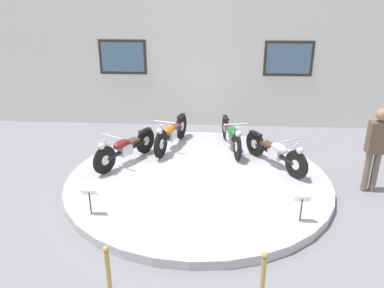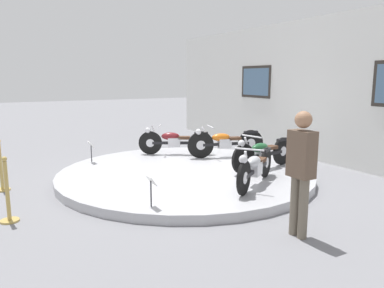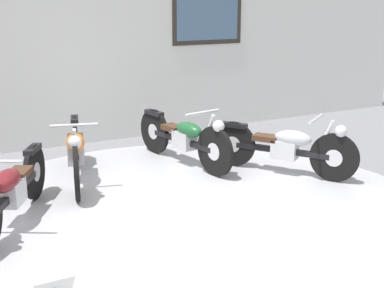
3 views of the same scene
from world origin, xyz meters
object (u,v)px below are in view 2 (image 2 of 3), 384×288
object	(u,v)px
motorcycle_maroon	(174,140)
stanchion_post_left_of_entry	(1,173)
info_placard_front_left	(91,147)
motorcycle_green	(263,152)
stanchion_post_right_of_entry	(8,200)
motorcycle_orange	(225,142)
info_placard_front_centre	(151,184)
visitor_standing	(301,166)
motorcycle_silver	(255,166)

from	to	relation	value
motorcycle_maroon	stanchion_post_left_of_entry	bearing A→B (deg)	-79.59
info_placard_front_left	motorcycle_green	bearing A→B (deg)	50.94
motorcycle_green	stanchion_post_right_of_entry	distance (m)	5.13
motorcycle_orange	info_placard_front_centre	size ratio (longest dim) A/B	3.84
info_placard_front_centre	visitor_standing	bearing A→B (deg)	41.33
info_placard_front_left	motorcycle_silver	bearing A→B (deg)	31.85
motorcycle_silver	info_placard_front_centre	distance (m)	2.17
motorcycle_maroon	stanchion_post_left_of_entry	world-z (taller)	stanchion_post_left_of_entry
motorcycle_orange	motorcycle_silver	bearing A→B (deg)	-21.81
info_placard_front_centre	stanchion_post_right_of_entry	bearing A→B (deg)	-113.96
info_placard_front_centre	motorcycle_orange	bearing A→B (deg)	129.07
motorcycle_orange	motorcycle_green	xyz separation A→B (m)	(1.50, -0.00, -0.01)
motorcycle_orange	visitor_standing	bearing A→B (deg)	-21.38
motorcycle_orange	info_placard_front_centre	bearing A→B (deg)	-50.93
motorcycle_orange	motorcycle_maroon	bearing A→B (deg)	-133.81
motorcycle_maroon	visitor_standing	world-z (taller)	visitor_standing
motorcycle_maroon	stanchion_post_right_of_entry	xyz separation A→B (m)	(2.61, -4.15, -0.20)
info_placard_front_centre	stanchion_post_left_of_entry	xyz separation A→B (m)	(-2.73, -1.98, -0.19)
visitor_standing	motorcycle_green	bearing A→B (deg)	148.89
motorcycle_maroon	info_placard_front_left	distance (m)	2.17
motorcycle_orange	stanchion_post_right_of_entry	xyz separation A→B (m)	(1.67, -5.13, -0.22)
stanchion_post_left_of_entry	motorcycle_silver	bearing A→B (deg)	57.84
motorcycle_silver	info_placard_front_left	world-z (taller)	motorcycle_silver
info_placard_front_left	stanchion_post_left_of_entry	size ratio (longest dim) A/B	0.50
motorcycle_orange	stanchion_post_right_of_entry	bearing A→B (deg)	-71.95
motorcycle_green	info_placard_front_centre	size ratio (longest dim) A/B	3.85
visitor_standing	stanchion_post_right_of_entry	distance (m)	4.37
motorcycle_orange	info_placard_front_left	size ratio (longest dim) A/B	3.84
info_placard_front_left	stanchion_post_right_of_entry	size ratio (longest dim) A/B	0.50
motorcycle_silver	stanchion_post_left_of_entry	distance (m)	4.91
motorcycle_green	motorcycle_silver	world-z (taller)	motorcycle_green
motorcycle_green	motorcycle_maroon	bearing A→B (deg)	-158.17
stanchion_post_left_of_entry	motorcycle_orange	bearing A→B (deg)	88.06
motorcycle_silver	visitor_standing	distance (m)	1.98
info_placard_front_centre	stanchion_post_left_of_entry	size ratio (longest dim) A/B	0.50
motorcycle_maroon	visitor_standing	bearing A→B (deg)	-7.52
motorcycle_orange	stanchion_post_right_of_entry	size ratio (longest dim) A/B	1.92
motorcycle_maroon	stanchion_post_right_of_entry	size ratio (longest dim) A/B	1.70
motorcycle_orange	visitor_standing	size ratio (longest dim) A/B	1.12
info_placard_front_centre	stanchion_post_right_of_entry	size ratio (longest dim) A/B	0.50
motorcycle_green	visitor_standing	world-z (taller)	visitor_standing
motorcycle_maroon	info_placard_front_centre	bearing A→B (deg)	-31.85
info_placard_front_centre	visitor_standing	distance (m)	2.30
motorcycle_green	info_placard_front_left	size ratio (longest dim) A/B	3.85
motorcycle_silver	stanchion_post_left_of_entry	world-z (taller)	stanchion_post_left_of_entry
motorcycle_maroon	motorcycle_silver	xyz separation A→B (m)	(3.38, 0.00, -0.00)
motorcycle_maroon	motorcycle_silver	size ratio (longest dim) A/B	1.04
info_placard_front_left	stanchion_post_right_of_entry	bearing A→B (deg)	-36.03
info_placard_front_left	stanchion_post_left_of_entry	distance (m)	2.18
motorcycle_maroon	info_placard_front_centre	size ratio (longest dim) A/B	3.39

